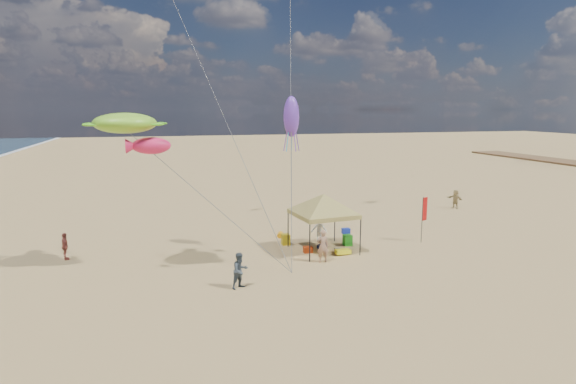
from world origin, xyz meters
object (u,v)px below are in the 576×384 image
(cooler_blue, at_px, (346,231))
(person_near_a, at_px, (323,246))
(chair_green, at_px, (348,240))
(feather_flag, at_px, (424,212))
(cooler_red, at_px, (308,250))
(person_near_c, at_px, (319,229))
(canopy_tent, at_px, (324,196))
(person_far_a, at_px, (65,246))
(chair_yellow, at_px, (286,239))
(person_near_b, at_px, (240,271))
(beach_cart, at_px, (343,252))
(person_far_c, at_px, (455,199))

(cooler_blue, height_order, person_near_a, person_near_a)
(chair_green, bearing_deg, feather_flag, -7.30)
(chair_green, bearing_deg, cooler_red, -164.65)
(person_near_c, bearing_deg, canopy_tent, 98.18)
(canopy_tent, relative_size, cooler_blue, 12.40)
(person_near_a, height_order, person_near_c, person_near_a)
(person_far_a, bearing_deg, person_near_a, -122.58)
(canopy_tent, relative_size, chair_yellow, 9.57)
(cooler_blue, bearing_deg, person_near_b, -137.44)
(chair_yellow, height_order, beach_cart, chair_yellow)
(person_near_b, relative_size, person_far_c, 1.06)
(canopy_tent, distance_m, person_near_b, 8.17)
(cooler_red, xyz_separation_m, person_far_c, (16.75, 9.09, 0.66))
(cooler_blue, distance_m, person_near_c, 2.86)
(chair_green, relative_size, person_near_b, 0.39)
(person_near_c, bearing_deg, person_far_a, 20.92)
(canopy_tent, xyz_separation_m, person_near_a, (-0.79, -2.11, -2.50))
(person_far_a, distance_m, person_far_c, 31.50)
(canopy_tent, height_order, feather_flag, canopy_tent)
(cooler_blue, xyz_separation_m, person_near_b, (-9.07, -8.32, 0.71))
(beach_cart, bearing_deg, chair_green, 59.64)
(cooler_red, height_order, beach_cart, cooler_red)
(canopy_tent, xyz_separation_m, chair_yellow, (-1.86, 1.93, -3.10))
(chair_yellow, xyz_separation_m, person_near_c, (2.39, 0.27, 0.49))
(chair_green, height_order, chair_yellow, same)
(feather_flag, height_order, person_near_b, feather_flag)
(beach_cart, bearing_deg, chair_yellow, 131.99)
(canopy_tent, relative_size, person_near_c, 3.97)
(canopy_tent, bearing_deg, person_near_c, 76.48)
(person_near_a, bearing_deg, person_near_b, 31.36)
(feather_flag, xyz_separation_m, person_far_c, (8.70, 8.93, -1.20))
(person_near_a, relative_size, person_far_c, 1.12)
(canopy_tent, xyz_separation_m, beach_cart, (0.88, -1.11, -3.25))
(person_near_b, bearing_deg, beach_cart, 1.12)
(person_far_c, bearing_deg, cooler_red, -80.10)
(chair_yellow, distance_m, person_near_c, 2.46)
(canopy_tent, bearing_deg, person_near_b, -141.45)
(beach_cart, xyz_separation_m, person_far_a, (-15.96, 3.53, 0.61))
(person_near_a, bearing_deg, person_near_c, -102.91)
(person_near_a, bearing_deg, person_far_c, -142.07)
(person_near_a, distance_m, person_far_a, 14.99)
(cooler_red, bearing_deg, person_near_c, 56.34)
(person_near_c, bearing_deg, person_near_b, 68.56)
(person_far_a, bearing_deg, canopy_tent, -114.09)
(person_near_b, bearing_deg, cooler_blue, 15.49)
(person_near_b, height_order, person_far_a, person_near_b)
(cooler_red, bearing_deg, person_near_a, -83.34)
(cooler_red, relative_size, cooler_blue, 1.00)
(beach_cart, height_order, person_far_c, person_far_c)
(cooler_blue, height_order, chair_green, chair_green)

